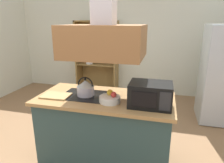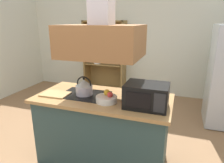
{
  "view_description": "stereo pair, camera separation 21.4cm",
  "coord_description": "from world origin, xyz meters",
  "px_view_note": "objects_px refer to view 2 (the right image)",
  "views": [
    {
      "loc": [
        0.86,
        -2.12,
        1.8
      ],
      "look_at": [
        0.19,
        0.46,
        1.0
      ],
      "focal_mm": 32.3,
      "sensor_mm": 36.0,
      "label": 1
    },
    {
      "loc": [
        1.07,
        -2.05,
        1.8
      ],
      "look_at": [
        0.19,
        0.46,
        1.0
      ],
      "focal_mm": 32.3,
      "sensor_mm": 36.0,
      "label": 2
    }
  ],
  "objects_px": {
    "kettle": "(84,87)",
    "fruit_bowl": "(107,98)",
    "dish_cabinet": "(105,61)",
    "microwave": "(146,95)",
    "cutting_board": "(55,94)"
  },
  "relations": [
    {
      "from": "kettle",
      "to": "fruit_bowl",
      "type": "distance_m",
      "value": 0.38
    },
    {
      "from": "dish_cabinet",
      "to": "microwave",
      "type": "distance_m",
      "value": 3.2
    },
    {
      "from": "kettle",
      "to": "microwave",
      "type": "relative_size",
      "value": 0.52
    },
    {
      "from": "cutting_board",
      "to": "fruit_bowl",
      "type": "height_order",
      "value": "fruit_bowl"
    },
    {
      "from": "microwave",
      "to": "fruit_bowl",
      "type": "bearing_deg",
      "value": -178.09
    },
    {
      "from": "fruit_bowl",
      "to": "microwave",
      "type": "bearing_deg",
      "value": 1.91
    },
    {
      "from": "fruit_bowl",
      "to": "kettle",
      "type": "bearing_deg",
      "value": 159.53
    },
    {
      "from": "dish_cabinet",
      "to": "fruit_bowl",
      "type": "relative_size",
      "value": 7.36
    },
    {
      "from": "kettle",
      "to": "fruit_bowl",
      "type": "height_order",
      "value": "kettle"
    },
    {
      "from": "dish_cabinet",
      "to": "fruit_bowl",
      "type": "distance_m",
      "value": 3.02
    },
    {
      "from": "dish_cabinet",
      "to": "microwave",
      "type": "relative_size",
      "value": 3.95
    },
    {
      "from": "microwave",
      "to": "fruit_bowl",
      "type": "relative_size",
      "value": 1.86
    },
    {
      "from": "dish_cabinet",
      "to": "kettle",
      "type": "xyz_separation_m",
      "value": [
        0.74,
        -2.68,
        0.2
      ]
    },
    {
      "from": "kettle",
      "to": "cutting_board",
      "type": "xyz_separation_m",
      "value": [
        -0.35,
        -0.13,
        -0.09
      ]
    },
    {
      "from": "dish_cabinet",
      "to": "cutting_board",
      "type": "height_order",
      "value": "dish_cabinet"
    }
  ]
}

